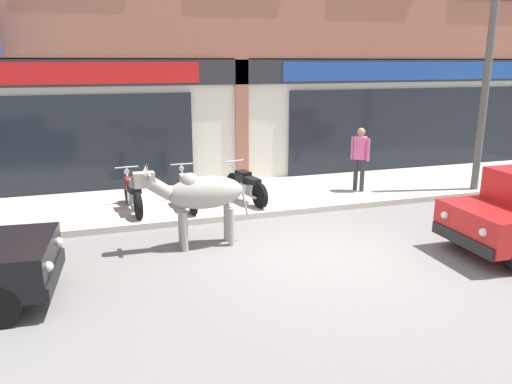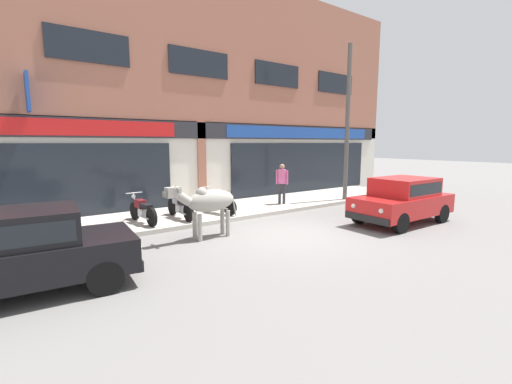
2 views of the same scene
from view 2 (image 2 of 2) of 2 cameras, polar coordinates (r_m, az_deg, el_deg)
The scene contains 11 objects.
ground_plane at distance 9.85m, azimuth 5.65°, elevation -6.93°, with size 90.00×90.00×0.00m, color slate.
sidewalk at distance 12.83m, azimuth -5.68°, elevation -3.05°, with size 19.00×3.17×0.14m, color #B7AFA3.
shop_building at distance 14.33m, azimuth -9.83°, elevation 15.73°, with size 23.00×1.40×9.36m.
cow at distance 9.24m, azimuth -8.02°, elevation -1.58°, with size 2.15×0.55×1.61m.
car_0 at distance 11.88m, azimuth 23.25°, elevation -0.94°, with size 3.64×1.67×1.46m.
car_1 at distance 7.01m, azimuth -34.64°, elevation -7.73°, with size 3.71×1.88×1.46m.
motorcycle_0 at distance 10.99m, azimuth -18.39°, elevation -2.92°, with size 0.52×1.81×0.88m.
motorcycle_1 at distance 11.36m, azimuth -12.57°, elevation -2.34°, with size 0.52×1.81×0.88m.
motorcycle_2 at distance 11.97m, azimuth -6.48°, elevation -1.67°, with size 0.63×1.79×0.88m.
pedestrian at distance 13.65m, azimuth 4.35°, elevation 2.11°, with size 0.32×0.42×1.60m.
utility_pole at distance 15.18m, azimuth 14.99°, elevation 10.94°, with size 0.18×0.18×6.45m, color #595651.
Camera 2 is at (-6.35, -7.08, 2.56)m, focal length 24.00 mm.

